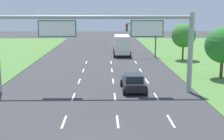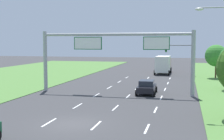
# 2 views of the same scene
# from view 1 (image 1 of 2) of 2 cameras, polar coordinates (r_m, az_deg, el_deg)

# --- Properties ---
(lane_dashes_inner_left) EXTENTS (0.14, 50.40, 0.01)m
(lane_dashes_inner_left) POSITION_cam_1_polar(r_m,az_deg,el_deg) (20.82, -8.77, -9.33)
(lane_dashes_inner_left) COLOR white
(lane_dashes_inner_left) RESTS_ON ground_plane
(lane_dashes_inner_right) EXTENTS (0.14, 50.40, 0.01)m
(lane_dashes_inner_right) POSITION_cam_1_polar(r_m,az_deg,el_deg) (20.65, 1.03, -9.37)
(lane_dashes_inner_right) COLOR white
(lane_dashes_inner_right) RESTS_ON ground_plane
(lane_dashes_slip) EXTENTS (0.14, 50.40, 0.01)m
(lane_dashes_slip) POSITION_cam_1_polar(r_m,az_deg,el_deg) (21.08, 10.70, -9.14)
(lane_dashes_slip) COLOR white
(lane_dashes_slip) RESTS_ON ground_plane
(car_near_red) EXTENTS (2.21, 4.34, 1.54)m
(car_near_red) POSITION_cam_1_polar(r_m,az_deg,el_deg) (28.27, 3.92, -2.25)
(car_near_red) COLOR black
(car_near_red) RESTS_ON ground_plane
(box_truck) EXTENTS (2.78, 8.30, 3.25)m
(box_truck) POSITION_cam_1_polar(r_m,az_deg,el_deg) (51.54, 1.76, 4.73)
(box_truck) COLOR #B21E19
(box_truck) RESTS_ON ground_plane
(sign_gantry) EXTENTS (17.24, 0.44, 7.00)m
(sign_gantry) POSITION_cam_1_polar(r_m,az_deg,el_deg) (26.99, -3.10, 6.00)
(sign_gantry) COLOR #9EA0A5
(sign_gantry) RESTS_ON ground_plane
(traffic_light_mast) EXTENTS (4.76, 0.49, 5.60)m
(traffic_light_mast) POSITION_cam_1_polar(r_m,az_deg,el_deg) (48.59, 5.75, 6.82)
(traffic_light_mast) COLOR #47494F
(traffic_light_mast) RESTS_ON ground_plane
(roadside_tree_mid) EXTENTS (3.77, 3.77, 5.50)m
(roadside_tree_mid) POSITION_cam_1_polar(r_m,az_deg,el_deg) (34.70, 19.62, 4.30)
(roadside_tree_mid) COLOR #513823
(roadside_tree_mid) RESTS_ON ground_plane
(roadside_tree_far) EXTENTS (3.48, 3.48, 5.38)m
(roadside_tree_far) POSITION_cam_1_polar(r_m,az_deg,el_deg) (46.62, 12.95, 6.16)
(roadside_tree_far) COLOR #513823
(roadside_tree_far) RESTS_ON ground_plane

